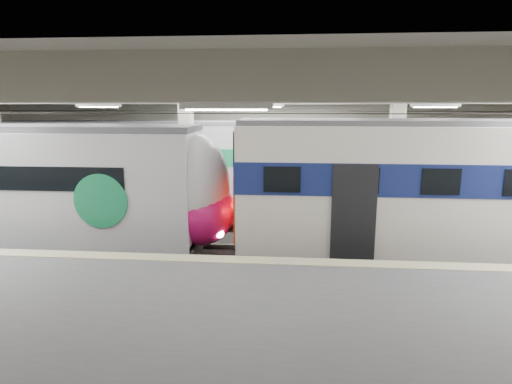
{
  "coord_description": "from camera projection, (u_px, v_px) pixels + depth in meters",
  "views": [
    {
      "loc": [
        1.16,
        -13.45,
        4.97
      ],
      "look_at": [
        -0.1,
        1.0,
        2.0
      ],
      "focal_mm": 30.0,
      "sensor_mm": 36.0,
      "label": 1
    }
  ],
  "objects": [
    {
      "name": "modern_emu",
      "position": [
        56.0,
        191.0,
        14.38
      ],
      "size": [
        13.31,
        2.75,
        4.32
      ],
      "color": "silver",
      "rests_on": "ground"
    },
    {
      "name": "older_rer",
      "position": [
        458.0,
        190.0,
        13.22
      ],
      "size": [
        13.78,
        3.04,
        4.53
      ],
      "color": "white",
      "rests_on": "ground"
    },
    {
      "name": "station_hall",
      "position": [
        251.0,
        168.0,
        11.88
      ],
      "size": [
        36.0,
        24.0,
        5.75
      ],
      "color": "black",
      "rests_on": "ground"
    },
    {
      "name": "far_train",
      "position": [
        141.0,
        166.0,
        19.65
      ],
      "size": [
        13.29,
        3.23,
        4.24
      ],
      "rotation": [
        0.0,
        0.0,
        0.04
      ],
      "color": "silver",
      "rests_on": "ground"
    }
  ]
}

